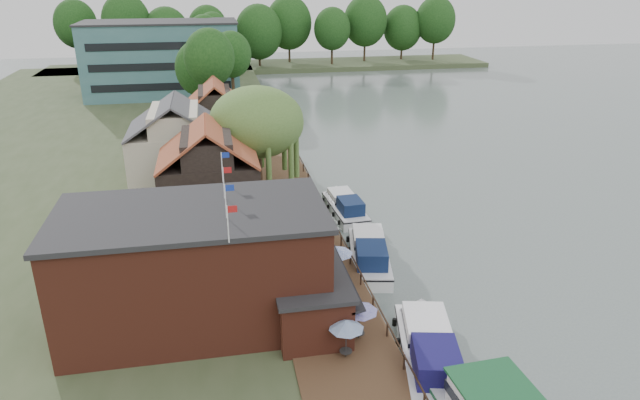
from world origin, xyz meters
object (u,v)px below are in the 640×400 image
pub (229,263)px  umbrella_4 (315,247)px  umbrella_0 (346,338)px  cruiser_1 (369,250)px  cottage_c (216,119)px  umbrella_3 (335,262)px  umbrella_1 (359,321)px  umbrella_2 (323,286)px  cruiser_2 (345,204)px  umbrella_5 (318,229)px  hotel_block (162,59)px  cottage_b (177,143)px  cruiser_0 (430,347)px  willow (257,143)px  cottage_a (209,174)px

pub → umbrella_4: (6.28, 5.83, -2.36)m
umbrella_0 → cruiser_1: umbrella_0 is taller
pub → cruiser_1: 13.00m
cottage_c → cruiser_1: (10.60, -27.32, -4.05)m
cottage_c → umbrella_3: size_ratio=3.53×
umbrella_0 → umbrella_1: bearing=53.7°
umbrella_1 → umbrella_2: size_ratio=1.00×
cottage_c → umbrella_3: (7.22, -30.66, -2.96)m
cruiser_2 → umbrella_5: bearing=-121.0°
hotel_block → cottage_c: size_ratio=2.99×
cottage_b → umbrella_4: (10.28, -19.17, -2.96)m
pub → umbrella_2: pub is taller
umbrella_1 → umbrella_2: 4.32m
umbrella_2 → cruiser_0: umbrella_2 is taller
umbrella_3 → willow: bearing=102.6°
cottage_c → cruiser_0: cottage_c is taller
umbrella_3 → umbrella_5: size_ratio=1.01×
pub → cottage_a: (-1.00, 15.00, 0.60)m
cottage_c → umbrella_0: 39.93m
cottage_a → cottage_b: (-3.00, 10.00, 0.00)m
umbrella_4 → cruiser_1: (4.32, 0.85, -1.09)m
hotel_block → cruiser_2: (19.00, -54.66, -6.09)m
umbrella_2 → umbrella_3: size_ratio=0.99×
umbrella_4 → umbrella_2: bearing=-95.6°
cruiser_0 → willow: bearing=118.1°
cottage_a → pub: bearing=-86.2°
pub → umbrella_1: bearing=-28.8°
cottage_b → umbrella_3: (11.22, -21.66, -2.96)m
pub → umbrella_0: size_ratio=8.42×
umbrella_4 → cruiser_2: (4.72, 10.51, -1.23)m
cottage_a → umbrella_2: bearing=-65.4°
umbrella_4 → cruiser_0: umbrella_4 is taller
umbrella_0 → cruiser_1: size_ratio=0.24×
umbrella_1 → cruiser_0: size_ratio=0.23×
hotel_block → umbrella_3: size_ratio=10.55×
cottage_a → umbrella_3: size_ratio=3.57×
cottage_b → umbrella_1: size_ratio=4.04×
cruiser_1 → pub: bearing=-136.4°
willow → cruiser_0: 27.16m
umbrella_2 → cruiser_0: size_ratio=0.23×
cottage_a → cruiser_0: size_ratio=0.82×
umbrella_0 → umbrella_2: same height
hotel_block → umbrella_3: bearing=-77.3°
umbrella_1 → cottage_b: bearing=110.9°
cruiser_2 → umbrella_4: bearing=-117.3°
hotel_block → umbrella_0: bearing=-79.7°
cottage_b → umbrella_1: 31.04m
willow → umbrella_5: bearing=-72.7°
cruiser_2 → umbrella_3: bearing=-109.3°
hotel_block → umbrella_0: hotel_block is taller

